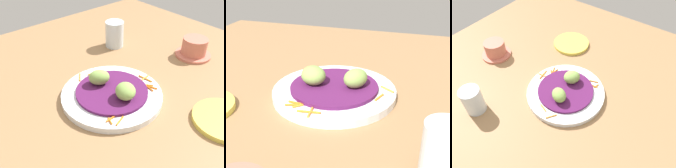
% 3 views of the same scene
% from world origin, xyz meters
% --- Properties ---
extents(table_surface, '(1.10, 1.10, 0.02)m').
position_xyz_m(table_surface, '(0.00, 0.00, 0.01)').
color(table_surface, '#936D47').
rests_on(table_surface, ground).
extents(main_plate, '(0.25, 0.25, 0.02)m').
position_xyz_m(main_plate, '(0.04, -0.01, 0.03)').
color(main_plate, silver).
rests_on(main_plate, table_surface).
extents(cabbage_bed, '(0.18, 0.18, 0.01)m').
position_xyz_m(cabbage_bed, '(0.04, -0.01, 0.04)').
color(cabbage_bed, '#51194C').
rests_on(cabbage_bed, main_plate).
extents(carrot_garnish, '(0.20, 0.22, 0.00)m').
position_xyz_m(carrot_garnish, '(-0.00, 0.01, 0.04)').
color(carrot_garnish, orange).
rests_on(carrot_garnish, main_plate).
extents(guac_scoop_left, '(0.07, 0.06, 0.04)m').
position_xyz_m(guac_scoop_left, '(0.04, -0.05, 0.06)').
color(guac_scoop_left, '#84A851').
rests_on(guac_scoop_left, cabbage_bed).
extents(guac_scoop_center, '(0.07, 0.07, 0.04)m').
position_xyz_m(guac_scoop_center, '(0.03, 0.04, 0.06)').
color(guac_scoop_center, '#84A851').
rests_on(guac_scoop_center, cabbage_bed).
extents(side_plate_small, '(0.14, 0.14, 0.01)m').
position_xyz_m(side_plate_small, '(-0.10, 0.22, 0.03)').
color(side_plate_small, '#E0CC4C').
rests_on(side_plate_small, table_surface).
extents(terracotta_bowl, '(0.11, 0.11, 0.06)m').
position_xyz_m(terracotta_bowl, '(-0.30, -0.00, 0.05)').
color(terracotta_bowl, '#C66B56').
rests_on(terracotta_bowl, table_surface).
extents(water_glass, '(0.06, 0.06, 0.09)m').
position_xyz_m(water_glass, '(-0.15, -0.21, 0.06)').
color(water_glass, silver).
rests_on(water_glass, table_surface).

